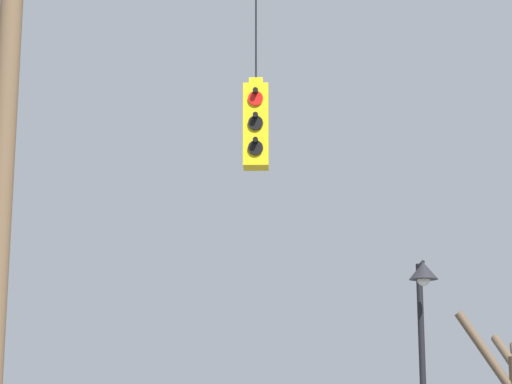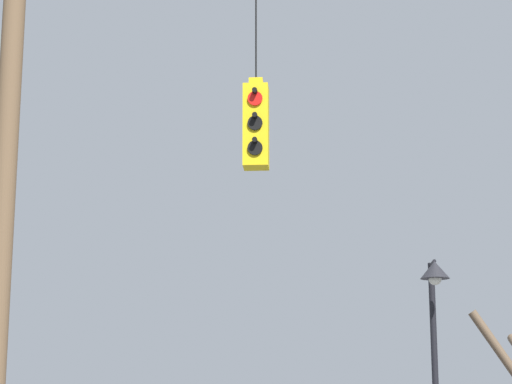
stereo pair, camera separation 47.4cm
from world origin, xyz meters
name	(u,v)px [view 2 (the right image)]	position (x,y,z in m)	size (l,w,h in m)	color
utility_pole_left	(2,222)	(-6.43, -0.26, 4.52)	(0.31, 0.31, 9.07)	brown
traffic_light_near_left_pole	(256,125)	(-2.99, -0.27, 5.81)	(0.34, 0.46, 3.05)	yellow
street_lamp	(435,317)	(-0.07, 5.31, 3.71)	(0.54, 0.92, 4.76)	black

